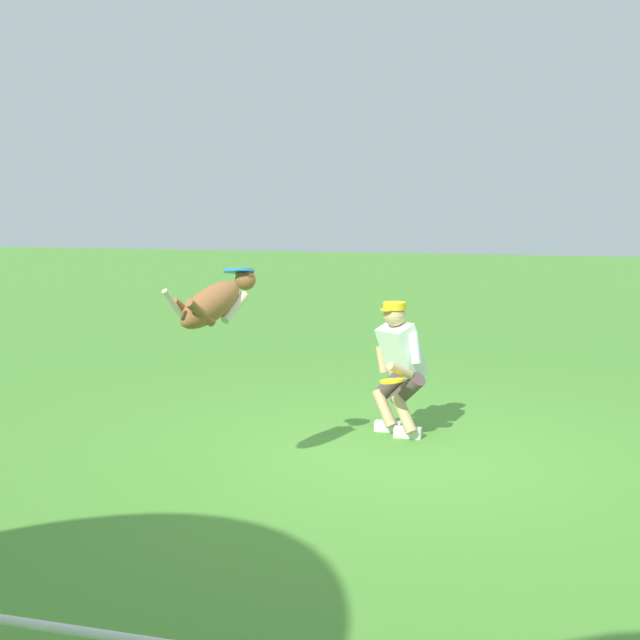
# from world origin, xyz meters

# --- Properties ---
(ground_plane) EXTENTS (60.00, 60.00, 0.00)m
(ground_plane) POSITION_xyz_m (0.00, 0.00, 0.00)
(ground_plane) COLOR #4F9234
(person) EXTENTS (0.60, 0.71, 1.29)m
(person) POSITION_xyz_m (0.18, -0.70, 0.70)
(person) COLOR silver
(person) RESTS_ON ground_plane
(dog) EXTENTS (0.47, 1.06, 0.50)m
(dog) POSITION_xyz_m (1.32, 1.08, 1.46)
(dog) COLOR #935F33
(frisbee_flying) EXTENTS (0.35, 0.34, 0.08)m
(frisbee_flying) POSITION_xyz_m (1.26, 0.73, 1.68)
(frisbee_flying) COLOR #2A88EA
(frisbee_held) EXTENTS (0.23, 0.23, 0.06)m
(frisbee_held) POSITION_xyz_m (0.18, -0.31, 0.61)
(frisbee_held) COLOR yellow
(frisbee_held) RESTS_ON person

